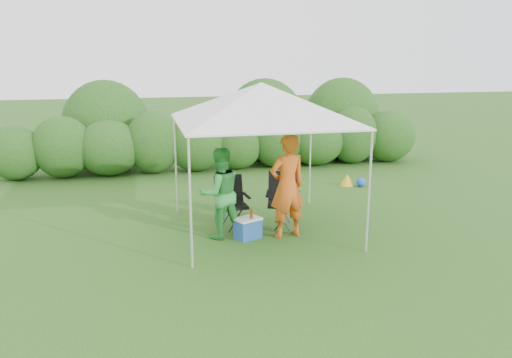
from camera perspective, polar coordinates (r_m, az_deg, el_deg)
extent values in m
plane|color=#315D1D|center=(9.32, 1.34, -6.81)|extent=(70.00, 70.00, 0.00)
ellipsoid|color=#28561B|center=(15.04, -25.85, 2.69)|extent=(1.50, 1.28, 1.50)
cylinder|color=#382616|center=(15.15, -25.62, 0.47)|extent=(0.12, 0.12, 0.30)
ellipsoid|color=#28561B|center=(14.80, -21.24, 3.42)|extent=(1.65, 1.40, 1.73)
cylinder|color=#382616|center=(14.93, -21.01, 0.73)|extent=(0.12, 0.12, 0.30)
ellipsoid|color=#28561B|center=(14.68, -16.45, 3.42)|extent=(1.80, 1.53, 1.57)
cylinder|color=#382616|center=(14.80, -16.29, 0.99)|extent=(0.12, 0.12, 0.30)
ellipsoid|color=#28561B|center=(14.64, -11.66, 4.12)|extent=(1.58, 1.34, 1.80)
cylinder|color=#382616|center=(14.78, -11.52, 1.25)|extent=(0.12, 0.12, 0.30)
ellipsoid|color=#28561B|center=(14.74, -6.84, 4.06)|extent=(1.73, 1.47, 1.65)
cylinder|color=#382616|center=(14.86, -6.77, 1.50)|extent=(0.12, 0.12, 0.30)
ellipsoid|color=#28561B|center=(14.93, -2.12, 3.99)|extent=(1.50, 1.28, 1.50)
cylinder|color=#382616|center=(15.04, -2.10, 1.73)|extent=(0.12, 0.12, 0.30)
ellipsoid|color=#28561B|center=(15.19, 2.46, 4.58)|extent=(1.65, 1.40, 1.73)
cylinder|color=#382616|center=(15.32, 2.43, 1.95)|extent=(0.12, 0.12, 0.30)
ellipsoid|color=#28561B|center=(15.58, 6.84, 4.44)|extent=(1.80, 1.53, 1.57)
cylinder|color=#382616|center=(15.69, 6.77, 2.15)|extent=(0.12, 0.12, 0.30)
ellipsoid|color=#28561B|center=(16.02, 11.02, 4.95)|extent=(1.57, 1.34, 1.80)
cylinder|color=#382616|center=(16.15, 10.90, 2.32)|extent=(0.12, 0.12, 0.30)
ellipsoid|color=#28561B|center=(16.57, 14.91, 4.76)|extent=(1.72, 1.47, 1.65)
cylinder|color=#382616|center=(16.68, 14.77, 2.48)|extent=(0.12, 0.12, 0.30)
cylinder|color=silver|center=(7.80, -7.50, -2.91)|extent=(0.04, 0.04, 2.10)
cylinder|color=silver|center=(8.60, 12.79, -1.56)|extent=(0.04, 0.04, 2.10)
cylinder|color=silver|center=(10.70, -9.15, 1.58)|extent=(0.04, 0.04, 2.10)
cylinder|color=silver|center=(11.30, 6.21, 2.31)|extent=(0.04, 0.04, 2.10)
cube|color=white|center=(9.28, 0.63, 6.59)|extent=(3.10, 3.10, 0.03)
pyramid|color=white|center=(9.25, 0.64, 8.83)|extent=(3.10, 3.10, 0.70)
cube|color=black|center=(9.83, 3.11, -2.83)|extent=(0.72, 0.69, 0.06)
cube|color=black|center=(9.98, 3.16, -0.70)|extent=(0.61, 0.33, 0.56)
cube|color=black|center=(9.78, 1.35, -1.66)|extent=(0.20, 0.49, 0.03)
cube|color=black|center=(9.77, 4.90, -1.73)|extent=(0.20, 0.49, 0.03)
cylinder|color=black|center=(9.67, 1.59, -4.56)|extent=(0.03, 0.03, 0.47)
cylinder|color=black|center=(9.66, 4.53, -4.62)|extent=(0.03, 0.03, 0.47)
cylinder|color=black|center=(10.14, 1.73, -3.69)|extent=(0.03, 0.03, 0.47)
cylinder|color=black|center=(10.13, 4.52, -3.74)|extent=(0.03, 0.03, 0.47)
cube|color=black|center=(9.76, -2.74, -3.10)|extent=(0.60, 0.56, 0.05)
cube|color=black|center=(9.89, -3.13, -1.07)|extent=(0.57, 0.20, 0.53)
cube|color=black|center=(9.63, -4.41, -2.16)|extent=(0.10, 0.47, 0.03)
cube|color=black|center=(9.78, -1.13, -1.87)|extent=(0.10, 0.47, 0.03)
cylinder|color=black|center=(9.55, -3.71, -4.89)|extent=(0.03, 0.03, 0.45)
cylinder|color=black|center=(9.67, -1.01, -4.62)|extent=(0.03, 0.03, 0.45)
cylinder|color=black|center=(9.98, -4.39, -4.08)|extent=(0.03, 0.03, 0.45)
cylinder|color=black|center=(10.10, -1.81, -3.83)|extent=(0.03, 0.03, 0.45)
imported|color=#D35417|center=(9.17, 3.59, -0.82)|extent=(0.79, 0.61, 1.94)
imported|color=green|center=(9.17, -4.15, -1.63)|extent=(0.95, 0.81, 1.69)
cube|color=#224C9C|center=(9.28, -0.95, -5.71)|extent=(0.53, 0.47, 0.36)
cube|color=silver|center=(9.22, -0.95, -4.57)|extent=(0.56, 0.50, 0.03)
cylinder|color=#592D0C|center=(9.16, -0.53, -3.89)|extent=(0.06, 0.06, 0.21)
cone|color=gold|center=(13.29, 10.37, -0.09)|extent=(0.36, 0.36, 0.30)
sphere|color=blue|center=(13.25, 11.88, -0.34)|extent=(0.24, 0.24, 0.24)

